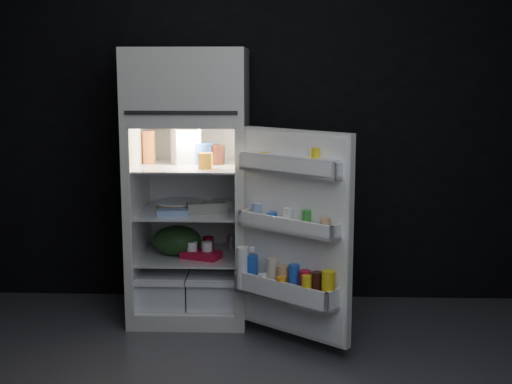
{
  "coord_description": "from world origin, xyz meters",
  "views": [
    {
      "loc": [
        0.32,
        -3.33,
        1.67
      ],
      "look_at": [
        0.16,
        1.0,
        0.9
      ],
      "focal_mm": 50.0,
      "sensor_mm": 36.0,
      "label": 1
    }
  ],
  "objects_px": {
    "milk_jug": "(186,146)",
    "egg_carton": "(207,208)",
    "yogurt_tray": "(201,255)",
    "refrigerator": "(190,175)",
    "fridge_door": "(292,239)"
  },
  "relations": [
    {
      "from": "refrigerator",
      "to": "fridge_door",
      "type": "distance_m",
      "value": 0.95
    },
    {
      "from": "fridge_door",
      "to": "milk_jug",
      "type": "xyz_separation_m",
      "value": [
        -0.7,
        0.65,
        0.47
      ]
    },
    {
      "from": "refrigerator",
      "to": "yogurt_tray",
      "type": "distance_m",
      "value": 0.53
    },
    {
      "from": "egg_carton",
      "to": "fridge_door",
      "type": "bearing_deg",
      "value": -54.25
    },
    {
      "from": "egg_carton",
      "to": "refrigerator",
      "type": "bearing_deg",
      "value": 117.54
    },
    {
      "from": "fridge_door",
      "to": "yogurt_tray",
      "type": "height_order",
      "value": "fridge_door"
    },
    {
      "from": "milk_jug",
      "to": "egg_carton",
      "type": "distance_m",
      "value": 0.45
    },
    {
      "from": "egg_carton",
      "to": "yogurt_tray",
      "type": "relative_size",
      "value": 1.02
    },
    {
      "from": "milk_jug",
      "to": "egg_carton",
      "type": "height_order",
      "value": "milk_jug"
    },
    {
      "from": "egg_carton",
      "to": "yogurt_tray",
      "type": "distance_m",
      "value": 0.31
    },
    {
      "from": "fridge_door",
      "to": "refrigerator",
      "type": "bearing_deg",
      "value": 137.73
    },
    {
      "from": "refrigerator",
      "to": "egg_carton",
      "type": "distance_m",
      "value": 0.27
    },
    {
      "from": "refrigerator",
      "to": "fridge_door",
      "type": "bearing_deg",
      "value": -42.27
    },
    {
      "from": "milk_jug",
      "to": "yogurt_tray",
      "type": "bearing_deg",
      "value": -80.29
    },
    {
      "from": "fridge_door",
      "to": "egg_carton",
      "type": "distance_m",
      "value": 0.73
    }
  ]
}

